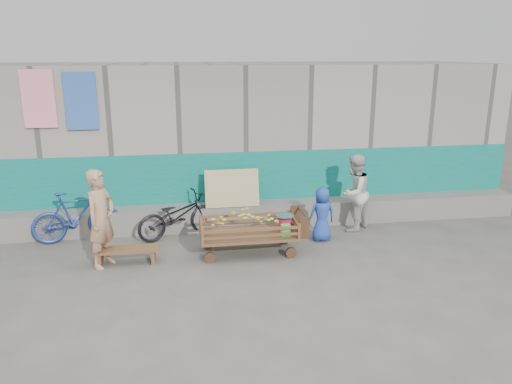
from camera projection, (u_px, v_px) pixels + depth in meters
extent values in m
plane|color=#4E4C47|center=(229.00, 282.00, 7.28)|extent=(80.00, 80.00, 0.00)
cube|color=gray|center=(208.00, 135.00, 10.77)|extent=(12.00, 3.00, 3.00)
cube|color=#03706C|center=(214.00, 189.00, 9.55)|extent=(12.00, 0.03, 1.40)
cube|color=slate|center=(216.00, 216.00, 9.45)|extent=(12.00, 0.50, 0.45)
cube|color=tan|center=(232.00, 188.00, 9.22)|extent=(1.00, 0.19, 0.68)
cube|color=pink|center=(38.00, 99.00, 8.59)|extent=(0.55, 0.03, 1.00)
cube|color=#3461B9|center=(81.00, 101.00, 8.71)|extent=(0.55, 0.03, 1.00)
cube|color=#573221|center=(248.00, 234.00, 8.22)|extent=(1.59, 0.79, 0.04)
cylinder|color=#322110|center=(210.00, 257.00, 7.91)|extent=(0.18, 0.05, 0.18)
cube|color=#573221|center=(203.00, 237.00, 7.71)|extent=(0.04, 0.04, 0.25)
cylinder|color=#322110|center=(207.00, 244.00, 8.46)|extent=(0.18, 0.05, 0.18)
cube|color=#573221|center=(200.00, 221.00, 8.42)|extent=(0.04, 0.04, 0.25)
cylinder|color=#322110|center=(291.00, 252.00, 8.11)|extent=(0.18, 0.05, 0.18)
cube|color=#573221|center=(299.00, 231.00, 7.95)|extent=(0.04, 0.04, 0.25)
cylinder|color=#322110|center=(284.00, 240.00, 8.66)|extent=(0.18, 0.05, 0.18)
cube|color=#573221|center=(289.00, 217.00, 8.65)|extent=(0.04, 0.04, 0.25)
cube|color=#573221|center=(252.00, 236.00, 7.84)|extent=(1.53, 0.04, 0.04)
cube|color=#573221|center=(252.00, 230.00, 7.81)|extent=(1.53, 0.04, 0.04)
cube|color=#573221|center=(245.00, 221.00, 8.54)|extent=(1.53, 0.04, 0.04)
cube|color=#573221|center=(245.00, 215.00, 8.51)|extent=(1.53, 0.04, 0.04)
cube|color=#573221|center=(202.00, 231.00, 8.08)|extent=(0.04, 0.74, 0.04)
cube|color=#573221|center=(201.00, 225.00, 8.05)|extent=(0.04, 0.74, 0.04)
cube|color=#573221|center=(294.00, 226.00, 8.31)|extent=(0.04, 0.74, 0.04)
cube|color=#573221|center=(294.00, 220.00, 8.28)|extent=(0.04, 0.74, 0.04)
cylinder|color=#322110|center=(303.00, 213.00, 8.27)|extent=(0.04, 0.70, 0.04)
cube|color=#322110|center=(295.00, 215.00, 8.61)|extent=(0.16, 0.04, 0.35)
cube|color=#322110|center=(304.00, 228.00, 7.99)|extent=(0.16, 0.04, 0.35)
ellipsoid|color=yellow|center=(243.00, 222.00, 8.15)|extent=(1.14, 0.62, 0.39)
cylinder|color=#C42150|center=(285.00, 225.00, 8.28)|extent=(0.21, 0.21, 0.23)
cylinder|color=silver|center=(285.00, 218.00, 8.24)|extent=(0.03, 0.03, 0.05)
cylinder|color=silver|center=(285.00, 216.00, 8.23)|extent=(0.30, 0.30, 0.02)
cube|color=#33DB43|center=(286.00, 230.00, 8.04)|extent=(0.14, 0.11, 0.19)
cube|color=#573221|center=(126.00, 249.00, 7.85)|extent=(1.02, 0.31, 0.04)
cube|color=#573221|center=(100.00, 259.00, 7.82)|extent=(0.06, 0.29, 0.20)
cube|color=#573221|center=(153.00, 256.00, 7.94)|extent=(0.06, 0.29, 0.20)
imported|color=tan|center=(101.00, 219.00, 7.62)|extent=(0.60, 0.67, 1.55)
imported|color=beige|center=(354.00, 193.00, 9.22)|extent=(0.88, 0.87, 1.44)
imported|color=#22419E|center=(322.00, 214.00, 8.75)|extent=(0.50, 0.36, 0.96)
imported|color=black|center=(178.00, 216.00, 8.94)|extent=(1.61, 1.13, 0.80)
imported|color=navy|center=(77.00, 216.00, 8.73)|extent=(1.57, 0.76, 0.91)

